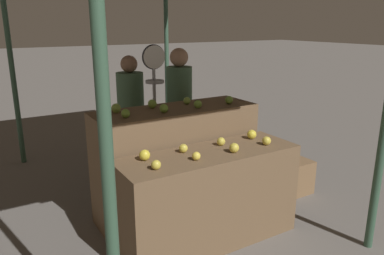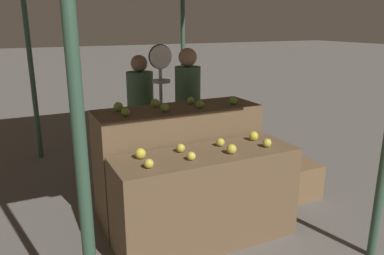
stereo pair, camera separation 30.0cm
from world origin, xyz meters
name	(u,v)px [view 1 (the left image)]	position (x,y,z in m)	size (l,w,h in m)	color
ground_plane	(208,239)	(0.00, 0.00, 0.00)	(60.00, 60.00, 0.00)	#66605B
display_counter_front	(209,197)	(0.00, 0.00, 0.42)	(1.63, 0.55, 0.85)	brown
display_counter_back	(176,162)	(0.00, 0.60, 0.56)	(1.63, 0.55, 1.12)	brown
apple_front_0	(156,165)	(-0.56, -0.11, 0.89)	(0.08, 0.08, 0.08)	gold
apple_front_1	(196,156)	(-0.20, -0.10, 0.88)	(0.07, 0.07, 0.07)	yellow
apple_front_2	(234,148)	(0.18, -0.11, 0.89)	(0.09, 0.09, 0.09)	gold
apple_front_3	(267,141)	(0.56, -0.10, 0.89)	(0.08, 0.08, 0.08)	gold
apple_front_4	(145,155)	(-0.56, 0.11, 0.89)	(0.09, 0.09, 0.09)	gold
apple_front_5	(183,148)	(-0.19, 0.11, 0.89)	(0.08, 0.08, 0.08)	gold
apple_front_6	(221,141)	(0.19, 0.10, 0.89)	(0.08, 0.08, 0.08)	gold
apple_front_7	(252,134)	(0.56, 0.12, 0.89)	(0.09, 0.09, 0.09)	gold
apple_back_0	(126,113)	(-0.56, 0.49, 1.16)	(0.08, 0.08, 0.08)	#7AA338
apple_back_1	(164,108)	(-0.18, 0.49, 1.16)	(0.08, 0.08, 0.08)	#7AA338
apple_back_2	(198,104)	(0.18, 0.49, 1.16)	(0.08, 0.08, 0.08)	#7AA338
apple_back_3	(229,100)	(0.56, 0.49, 1.16)	(0.08, 0.08, 0.08)	#7AA338
apple_back_4	(116,108)	(-0.56, 0.71, 1.17)	(0.09, 0.09, 0.09)	#8EB247
apple_back_5	(152,104)	(-0.20, 0.71, 1.17)	(0.09, 0.09, 0.09)	#84AD3D
apple_back_6	(187,101)	(0.19, 0.70, 1.16)	(0.07, 0.07, 0.07)	#8EB247
produce_scale	(155,89)	(0.03, 1.13, 1.23)	(0.26, 0.20, 1.71)	#99999E
person_vendor_at_scale	(179,106)	(0.44, 1.32, 0.96)	(0.40, 0.40, 1.65)	#2D2D38
person_customer_left	(131,109)	(-0.02, 1.71, 0.90)	(0.38, 0.38, 1.55)	#2D2D38
wooden_crate_side	(291,176)	(1.40, 0.36, 0.20)	(0.39, 0.39, 0.39)	brown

